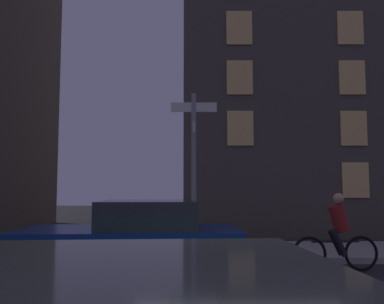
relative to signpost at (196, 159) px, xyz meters
The scene contains 5 objects.
sidewalk_kerb 2.57m from the signpost, 58.75° to the left, with size 40.00×3.11×0.14m, color #9E9991.
signpost is the anchor object (origin of this frame).
car_near_left 3.42m from the signpost, 111.31° to the right, with size 4.05×2.24×1.48m.
cyclist 3.76m from the signpost, 27.84° to the right, with size 1.82×0.35×1.61m.
building_right_block 11.27m from the signpost, 58.04° to the left, with size 11.67×9.89×13.64m.
Camera 1 is at (-0.56, -4.13, 1.69)m, focal length 39.45 mm.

